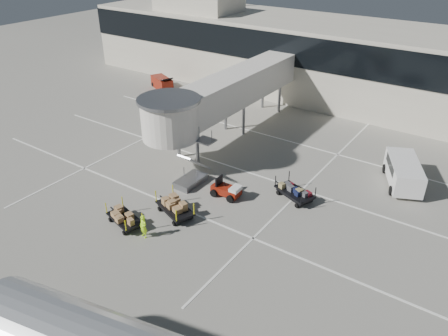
{
  "coord_description": "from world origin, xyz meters",
  "views": [
    {
      "loc": [
        16.9,
        -17.01,
        17.19
      ],
      "look_at": [
        1.35,
        5.51,
        2.0
      ],
      "focal_mm": 35.0,
      "sensor_mm": 36.0,
      "label": 1
    }
  ],
  "objects": [
    {
      "name": "suitcase_cart",
      "position": [
        5.92,
        7.66,
        0.52
      ],
      "size": [
        3.59,
        2.42,
        1.4
      ],
      "rotation": [
        0.0,
        0.0,
        -0.38
      ],
      "color": "black",
      "rests_on": "ground"
    },
    {
      "name": "jet_bridge",
      "position": [
        -3.97,
        12.26,
        4.28
      ],
      "size": [
        5.7,
        20.4,
        6.03
      ],
      "color": "white",
      "rests_on": "ground"
    },
    {
      "name": "terminal",
      "position": [
        -0.35,
        29.94,
        4.11
      ],
      "size": [
        64.0,
        12.11,
        15.2
      ],
      "color": "beige",
      "rests_on": "ground"
    },
    {
      "name": "baggage_tug",
      "position": [
        1.85,
        5.15,
        0.51
      ],
      "size": [
        2.18,
        1.42,
        1.4
      ],
      "rotation": [
        0.0,
        0.0,
        0.03
      ],
      "color": "maroon",
      "rests_on": "ground"
    },
    {
      "name": "ground_worker",
      "position": [
        0.25,
        -1.77,
        0.8
      ],
      "size": [
        0.64,
        0.48,
        1.6
      ],
      "primitive_type": "imported",
      "rotation": [
        0.0,
        0.0,
        -0.18
      ],
      "color": "#B6FF1A",
      "rests_on": "ground"
    },
    {
      "name": "box_cart_near",
      "position": [
        0.11,
        1.27,
        0.58
      ],
      "size": [
        3.67,
        2.41,
        1.42
      ],
      "rotation": [
        0.0,
        0.0,
        -0.36
      ],
      "color": "black",
      "rests_on": "ground"
    },
    {
      "name": "minivan",
      "position": [
        11.77,
        14.15,
        1.15
      ],
      "size": [
        3.94,
        5.42,
        1.91
      ],
      "rotation": [
        0.0,
        0.0,
        0.43
      ],
      "color": "white",
      "rests_on": "ground"
    },
    {
      "name": "ground",
      "position": [
        0.0,
        0.0,
        0.0
      ],
      "size": [
        140.0,
        140.0,
        0.0
      ],
      "primitive_type": "plane",
      "color": "#A8A496",
      "rests_on": "ground"
    },
    {
      "name": "belt_loader",
      "position": [
        -18.09,
        20.55,
        0.68
      ],
      "size": [
        3.94,
        2.79,
        1.79
      ],
      "rotation": [
        0.0,
        0.0,
        -0.43
      ],
      "color": "maroon",
      "rests_on": "ground"
    },
    {
      "name": "box_cart_far",
      "position": [
        -1.71,
        -1.59,
        0.49
      ],
      "size": [
        3.36,
        1.97,
        1.29
      ],
      "rotation": [
        0.0,
        0.0,
        -0.26
      ],
      "color": "black",
      "rests_on": "ground"
    },
    {
      "name": "lane_markings",
      "position": [
        -0.67,
        9.33,
        0.01
      ],
      "size": [
        40.0,
        30.0,
        0.02
      ],
      "color": "white",
      "rests_on": "ground"
    }
  ]
}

